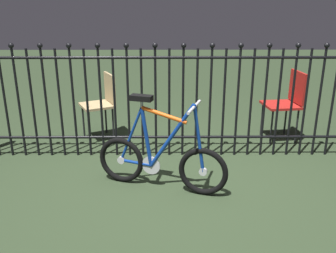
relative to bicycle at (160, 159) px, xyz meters
The scene contains 5 objects.
ground_plane 0.33m from the bicycle, 23.30° to the right, with size 20.00×20.00×0.00m, color #2B3923.
iron_fence 0.87m from the bicycle, 85.28° to the left, with size 4.68×0.07×1.34m.
bicycle is the anchor object (origin of this frame).
chair_tan 1.54m from the bicycle, 119.11° to the left, with size 0.50×0.50×0.83m.
chair_red 2.04m from the bicycle, 39.49° to the left, with size 0.45×0.45×0.87m.
Camera 1 is at (-0.09, -3.07, 1.71)m, focal length 39.37 mm.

